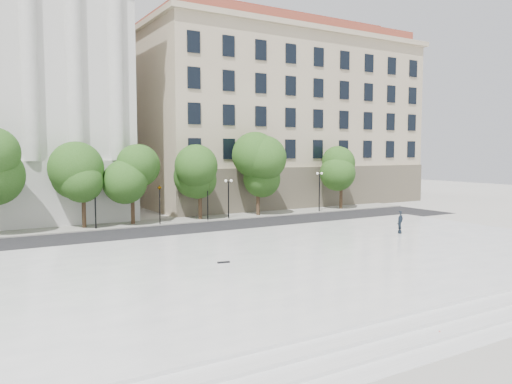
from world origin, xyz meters
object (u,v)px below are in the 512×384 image
traffic_light_west (159,186)px  traffic_light_east (208,183)px  person_lying (400,231)px  skateboard (224,262)px

traffic_light_west → traffic_light_east: bearing=-0.0°
traffic_light_west → traffic_light_east: traffic_light_east is taller
traffic_light_west → person_lying: (13.44, -16.62, -3.01)m
person_lying → skateboard: size_ratio=2.42×
traffic_light_east → skateboard: size_ratio=5.90×
traffic_light_west → person_lying: bearing=-51.0°
traffic_light_east → traffic_light_west: bearing=180.0°
traffic_light_west → person_lying: 21.59m
traffic_light_west → skateboard: traffic_light_west is taller
person_lying → skateboard: (-16.43, -2.01, -0.20)m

